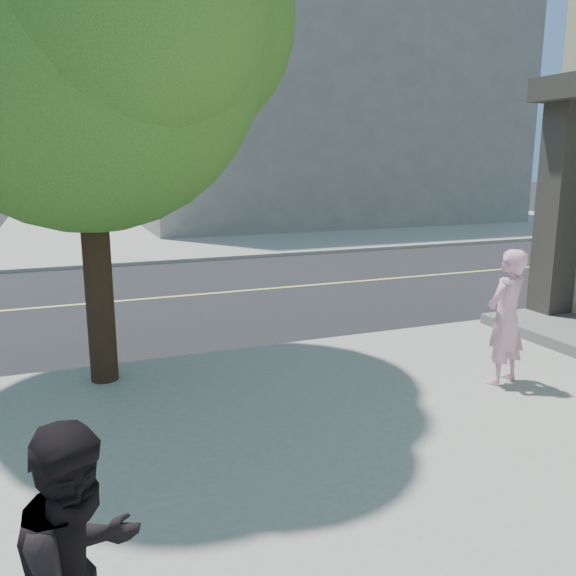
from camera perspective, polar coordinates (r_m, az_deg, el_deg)
name	(u,v)px	position (r m, az deg, el deg)	size (l,w,h in m)	color
sidewalk_ne	(292,217)	(32.54, 0.44, 6.95)	(29.00, 25.00, 0.12)	gray
filler_ne	(298,84)	(33.31, 0.96, 19.24)	(18.00, 16.00, 14.00)	slate
man_on_phone	(506,317)	(8.18, 20.41, -2.68)	(0.66, 0.43, 1.80)	#DD9CB3
street_tree	(90,6)	(8.14, -18.67, 24.55)	(5.50, 5.00, 7.31)	black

